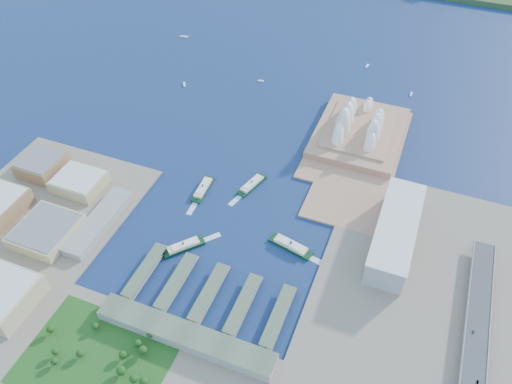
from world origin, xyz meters
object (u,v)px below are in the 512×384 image
at_px(opera_house, 362,120).
at_px(ferry_a, 203,187).
at_px(toaster_building, 395,233).
at_px(car_c, 473,331).
at_px(ferry_b, 252,183).
at_px(ferry_c, 183,245).
at_px(car_b, 478,382).
at_px(ferry_d, 291,245).

relative_size(opera_house, ferry_a, 3.35).
height_order(toaster_building, car_c, toaster_building).
relative_size(ferry_b, ferry_c, 0.97).
bearing_deg(car_b, ferry_c, 171.05).
bearing_deg(ferry_a, opera_house, 46.41).
bearing_deg(ferry_c, toaster_building, -115.63).
xyz_separation_m(opera_house, ferry_c, (-151.20, -303.11, -26.89)).
bearing_deg(car_b, car_c, 98.17).
height_order(ferry_c, ferry_d, ferry_d).
xyz_separation_m(ferry_a, car_c, (365.20, -102.33, 10.46)).
height_order(toaster_building, ferry_a, toaster_building).
bearing_deg(car_b, toaster_building, 124.56).
xyz_separation_m(opera_house, car_b, (199.00, -358.26, -16.49)).
bearing_deg(ferry_b, opera_house, 72.32).
bearing_deg(opera_house, toaster_building, -65.77).
distance_m(ferry_b, ferry_c, 140.91).
relative_size(toaster_building, car_c, 32.47).
bearing_deg(ferry_c, car_c, -138.68).
bearing_deg(car_c, ferry_d, -12.75).
height_order(ferry_a, ferry_b, ferry_a).
bearing_deg(ferry_a, ferry_b, 26.06).
bearing_deg(ferry_b, ferry_d, -28.24).
relative_size(ferry_b, car_b, 13.21).
xyz_separation_m(ferry_b, ferry_d, (86.55, -85.91, 0.49)).
xyz_separation_m(toaster_building, car_c, (101.00, -102.56, -4.96)).
height_order(opera_house, car_c, opera_house).
bearing_deg(ferry_c, ferry_b, -64.17).
bearing_deg(ferry_d, car_b, -102.18).
bearing_deg(ferry_c, opera_house, -75.28).
bearing_deg(car_c, car_b, 98.17).
relative_size(ferry_b, ferry_d, 0.91).
relative_size(opera_house, ferry_d, 3.12).
relative_size(opera_house, ferry_c, 3.33).
height_order(ferry_c, car_b, car_b).
height_order(opera_house, ferry_a, opera_house).
bearing_deg(car_b, ferry_d, 155.08).
xyz_separation_m(ferry_a, car_b, (373.20, -158.03, 10.42)).
xyz_separation_m(opera_house, ferry_b, (-113.79, -167.25, -27.03)).
relative_size(toaster_building, ferry_a, 2.88).
height_order(toaster_building, ferry_b, toaster_building).
relative_size(ferry_c, ferry_d, 0.94).
height_order(opera_house, ferry_d, opera_house).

